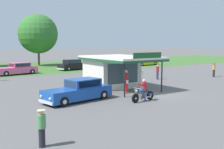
{
  "coord_description": "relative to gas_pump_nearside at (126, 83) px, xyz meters",
  "views": [
    {
      "loc": [
        -15.07,
        -15.63,
        4.11
      ],
      "look_at": [
        -1.97,
        3.54,
        1.4
      ],
      "focal_mm": 43.34,
      "sensor_mm": 36.0,
      "label": 1
    }
  ],
  "objects": [
    {
      "name": "parked_car_back_row_far_left",
      "position": [
        11.58,
        18.19,
        -0.23
      ],
      "size": [
        5.15,
        2.59,
        1.44
      ],
      "color": "beige",
      "rests_on": "ground"
    },
    {
      "name": "bystander_admiring_sedan",
      "position": [
        8.12,
        4.77,
        -0.0
      ],
      "size": [
        0.34,
        0.34,
        1.67
      ],
      "color": "#2D3351",
      "rests_on": "ground"
    },
    {
      "name": "bystander_standing_back_lot",
      "position": [
        15.3,
        2.48,
        0.04
      ],
      "size": [
        0.34,
        0.34,
        1.73
      ],
      "color": "black",
      "rests_on": "ground"
    },
    {
      "name": "bystander_leaning_by_kiosk",
      "position": [
        -9.81,
        -7.39,
        -0.07
      ],
      "size": [
        0.34,
        0.34,
        1.52
      ],
      "color": "black",
      "rests_on": "ground"
    },
    {
      "name": "parked_car_second_row_spare",
      "position": [
        -3.74,
        18.61,
        -0.17
      ],
      "size": [
        5.61,
        2.74,
        1.53
      ],
      "color": "#E55993",
      "rests_on": "ground"
    },
    {
      "name": "parked_car_back_row_centre_left",
      "position": [
        5.22,
        20.15,
        -0.15
      ],
      "size": [
        5.4,
        2.75,
        1.59
      ],
      "color": "black",
      "rests_on": "ground"
    },
    {
      "name": "service_station_kiosk",
      "position": [
        0.83,
        3.01,
        0.81
      ],
      "size": [
        4.81,
        7.15,
        3.38
      ],
      "color": "silver",
      "rests_on": "ground"
    },
    {
      "name": "gas_pump_nearside",
      "position": [
        0.0,
        0.0,
        0.0
      ],
      "size": [
        0.44,
        0.44,
        1.93
      ],
      "color": "slate",
      "rests_on": "ground"
    },
    {
      "name": "featured_classic_sedan",
      "position": [
        -4.57,
        -0.45,
        -0.17
      ],
      "size": [
        5.47,
        2.6,
        1.56
      ],
      "color": "#19479E",
      "rests_on": "ground"
    },
    {
      "name": "tree_oak_centre",
      "position": [
        3.27,
        30.61,
        4.67
      ],
      "size": [
        7.09,
        7.09,
        9.3
      ],
      "color": "brown",
      "rests_on": "ground"
    },
    {
      "name": "motorcycle_with_rider",
      "position": [
        -0.87,
        -3.18,
        -0.23
      ],
      "size": [
        2.21,
        0.7,
        1.58
      ],
      "color": "black",
      "rests_on": "ground"
    },
    {
      "name": "ground_plane",
      "position": [
        1.72,
        -1.86,
        -0.88
      ],
      "size": [
        300.0,
        300.0,
        0.0
      ],
      "primitive_type": "plane",
      "color": "#5B5959"
    },
    {
      "name": "gas_pump_offside",
      "position": [
        1.67,
        -0.0,
        -0.0
      ],
      "size": [
        0.44,
        0.44,
        1.92
      ],
      "color": "slate",
      "rests_on": "ground"
    },
    {
      "name": "grass_verge_strip",
      "position": [
        1.72,
        28.14,
        -0.88
      ],
      "size": [
        120.0,
        24.0,
        0.01
      ],
      "primitive_type": "cube",
      "color": "#3D6B2D",
      "rests_on": "ground"
    },
    {
      "name": "parked_car_back_row_centre",
      "position": [
        19.94,
        20.24,
        -0.19
      ],
      "size": [
        5.55,
        2.26,
        1.48
      ],
      "color": "gold",
      "rests_on": "ground"
    }
  ]
}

